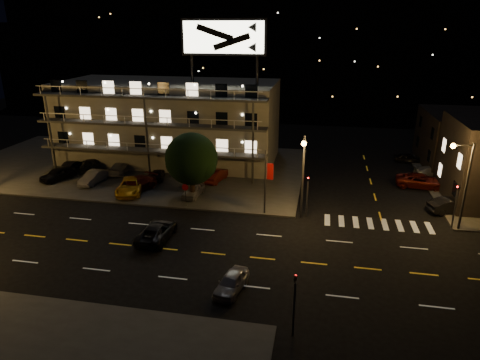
% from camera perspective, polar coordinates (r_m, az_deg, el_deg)
% --- Properties ---
extents(ground, '(140.00, 140.00, 0.00)m').
position_cam_1_polar(ground, '(35.37, -6.78, -9.41)').
color(ground, black).
rests_on(ground, ground).
extents(curb_nw, '(44.00, 24.00, 0.15)m').
position_cam_1_polar(curb_nw, '(57.38, -14.20, 1.83)').
color(curb_nw, '#373735').
rests_on(curb_nw, ground).
extents(motel, '(28.00, 13.80, 18.10)m').
position_cam_1_polar(motel, '(57.98, -9.36, 7.75)').
color(motel, gray).
rests_on(motel, ground).
extents(hill_backdrop, '(120.00, 25.00, 24.00)m').
position_cam_1_polar(hill_backdrop, '(99.51, 1.87, 16.53)').
color(hill_backdrop, black).
rests_on(hill_backdrop, ground).
extents(streetlight_nc, '(0.44, 1.92, 8.00)m').
position_cam_1_polar(streetlight_nc, '(39.21, 8.41, 1.42)').
color(streetlight_nc, '#2D2D30').
rests_on(streetlight_nc, ground).
extents(streetlight_ne, '(1.92, 0.44, 8.00)m').
position_cam_1_polar(streetlight_ne, '(41.40, 27.62, 0.30)').
color(streetlight_ne, '#2D2D30').
rests_on(streetlight_ne, ground).
extents(signal_nw, '(0.20, 0.27, 4.60)m').
position_cam_1_polar(signal_nw, '(40.53, 8.99, -1.59)').
color(signal_nw, '#2D2D30').
rests_on(signal_nw, ground).
extents(signal_sw, '(0.20, 0.27, 4.60)m').
position_cam_1_polar(signal_sw, '(25.43, 7.27, -15.43)').
color(signal_sw, '#2D2D30').
rests_on(signal_sw, ground).
extents(signal_ne, '(0.27, 0.20, 4.60)m').
position_cam_1_polar(signal_ne, '(42.30, 26.86, -2.65)').
color(signal_ne, '#2D2D30').
rests_on(signal_ne, ground).
extents(banner_north, '(0.83, 0.16, 6.40)m').
position_cam_1_polar(banner_north, '(40.41, 3.50, -0.13)').
color(banner_north, '#2D2D30').
rests_on(banner_north, ground).
extents(stop_sign, '(0.91, 0.11, 2.61)m').
position_cam_1_polar(stop_sign, '(42.88, -7.29, -1.51)').
color(stop_sign, '#2D2D30').
rests_on(stop_sign, ground).
extents(tree, '(5.59, 5.38, 7.04)m').
position_cam_1_polar(tree, '(43.85, -6.54, 2.63)').
color(tree, black).
rests_on(tree, curb_nw).
extents(lot_car_0, '(3.31, 4.61, 1.46)m').
position_cam_1_polar(lot_car_0, '(54.51, -23.11, 0.75)').
color(lot_car_0, black).
rests_on(lot_car_0, curb_nw).
extents(lot_car_1, '(1.80, 4.37, 1.41)m').
position_cam_1_polar(lot_car_1, '(51.92, -18.97, 0.35)').
color(lot_car_1, gray).
rests_on(lot_car_1, curb_nw).
extents(lot_car_2, '(3.63, 5.85, 1.51)m').
position_cam_1_polar(lot_car_2, '(47.70, -14.36, -0.80)').
color(lot_car_2, gold).
rests_on(lot_car_2, curb_nw).
extents(lot_car_3, '(3.86, 5.54, 1.49)m').
position_cam_1_polar(lot_car_3, '(48.09, -13.69, -0.59)').
color(lot_car_3, '#58140C').
rests_on(lot_car_3, curb_nw).
extents(lot_car_4, '(1.87, 3.95, 1.30)m').
position_cam_1_polar(lot_car_4, '(45.68, -6.24, -1.34)').
color(lot_car_4, gray).
rests_on(lot_car_4, curb_nw).
extents(lot_car_5, '(1.45, 3.82, 1.24)m').
position_cam_1_polar(lot_car_5, '(57.49, -21.44, 1.80)').
color(lot_car_5, black).
rests_on(lot_car_5, curb_nw).
extents(lot_car_6, '(4.10, 5.47, 1.38)m').
position_cam_1_polar(lot_car_6, '(56.99, -19.27, 1.99)').
color(lot_car_6, black).
rests_on(lot_car_6, curb_nw).
extents(lot_car_7, '(2.47, 4.76, 1.32)m').
position_cam_1_polar(lot_car_7, '(54.51, -15.77, 1.55)').
color(lot_car_7, gray).
rests_on(lot_car_7, curb_nw).
extents(lot_car_8, '(2.41, 3.96, 1.26)m').
position_cam_1_polar(lot_car_8, '(51.23, -10.95, 0.75)').
color(lot_car_8, black).
rests_on(lot_car_8, curb_nw).
extents(lot_car_9, '(2.40, 4.76, 1.50)m').
position_cam_1_polar(lot_car_9, '(49.82, -3.27, 0.69)').
color(lot_car_9, '#58140C').
rests_on(lot_car_9, curb_nw).
extents(side_car_0, '(4.76, 2.94, 1.48)m').
position_cam_1_polar(side_car_0, '(46.45, 26.32, -3.09)').
color(side_car_0, black).
rests_on(side_car_0, ground).
extents(side_car_1, '(5.83, 3.23, 1.54)m').
position_cam_1_polar(side_car_1, '(52.29, 23.05, -0.13)').
color(side_car_1, '#58140C').
rests_on(side_car_1, ground).
extents(side_car_2, '(4.76, 2.32, 1.33)m').
position_cam_1_polar(side_car_2, '(56.36, 24.41, 0.93)').
color(side_car_2, gray).
rests_on(side_car_2, ground).
extents(side_car_3, '(3.66, 1.69, 1.21)m').
position_cam_1_polar(side_car_3, '(61.57, 21.53, 2.77)').
color(side_car_3, black).
rests_on(side_car_3, ground).
extents(road_car_east, '(2.19, 3.97, 1.28)m').
position_cam_1_polar(road_car_east, '(30.14, -1.15, -13.48)').
color(road_car_east, gray).
rests_on(road_car_east, ground).
extents(road_car_west, '(2.40, 5.12, 1.42)m').
position_cam_1_polar(road_car_west, '(37.39, -11.03, -6.73)').
color(road_car_west, black).
rests_on(road_car_west, ground).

